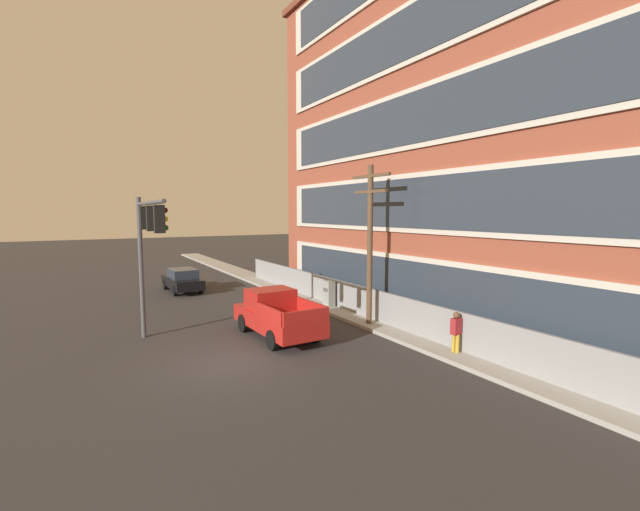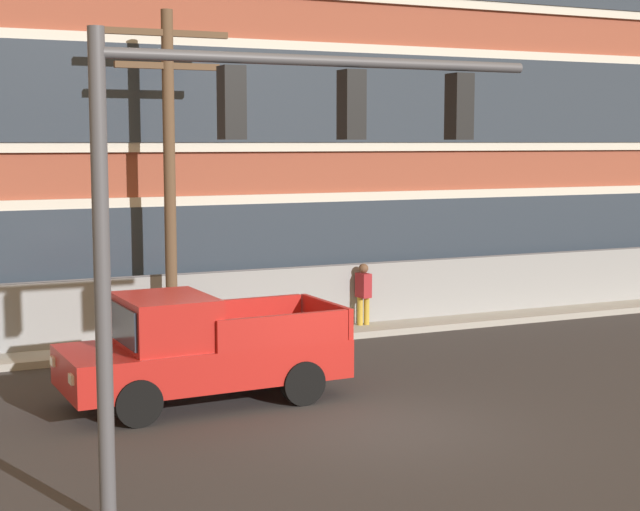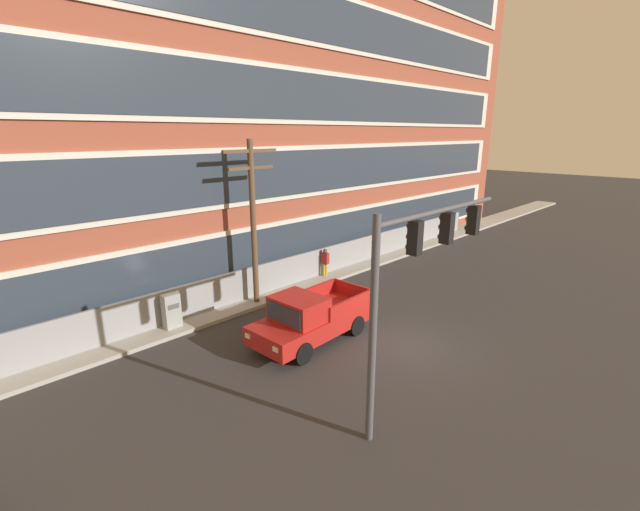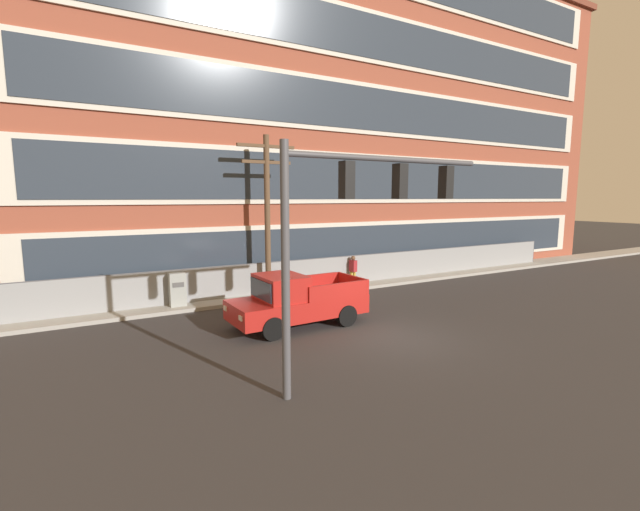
% 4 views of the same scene
% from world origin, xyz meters
% --- Properties ---
extents(ground_plane, '(160.00, 160.00, 0.00)m').
position_xyz_m(ground_plane, '(0.00, 0.00, 0.00)').
color(ground_plane, '#333030').
extents(sidewalk_building_side, '(80.00, 1.98, 0.16)m').
position_xyz_m(sidewalk_building_side, '(0.00, 7.66, 0.08)').
color(sidewalk_building_side, '#9E9B93').
rests_on(sidewalk_building_side, ground).
extents(chain_link_fence, '(36.75, 0.06, 1.67)m').
position_xyz_m(chain_link_fence, '(0.78, 7.78, 0.85)').
color(chain_link_fence, gray).
rests_on(chain_link_fence, ground).
extents(traffic_signal_mast, '(6.02, 0.43, 6.00)m').
position_xyz_m(traffic_signal_mast, '(-3.06, -2.25, 4.41)').
color(traffic_signal_mast, '#4C4C51').
rests_on(traffic_signal_mast, ground).
extents(pickup_truck_red, '(5.14, 2.33, 1.99)m').
position_xyz_m(pickup_truck_red, '(-2.27, 2.78, 0.94)').
color(pickup_truck_red, '#AD1E19').
rests_on(pickup_truck_red, ground).
extents(utility_pole_near_corner, '(2.73, 0.26, 7.50)m').
position_xyz_m(utility_pole_near_corner, '(-1.50, 7.16, 4.23)').
color(utility_pole_near_corner, brown).
rests_on(utility_pole_near_corner, ground).
extents(pedestrian_near_cabinet, '(0.32, 0.43, 1.69)m').
position_xyz_m(pedestrian_near_cabinet, '(3.45, 7.50, 0.97)').
color(pedestrian_near_cabinet, '#B7932D').
rests_on(pedestrian_near_cabinet, ground).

